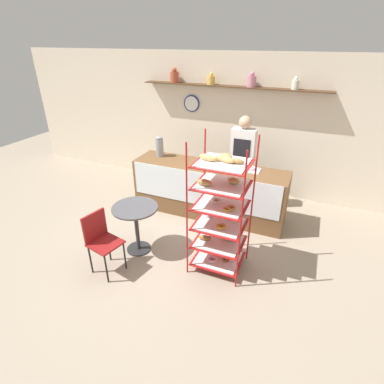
# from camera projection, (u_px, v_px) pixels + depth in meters

# --- Properties ---
(ground_plane) EXTENTS (14.00, 14.00, 0.00)m
(ground_plane) POSITION_uv_depth(u_px,v_px,m) (182.00, 249.00, 4.62)
(ground_plane) COLOR gray
(back_wall) EXTENTS (10.00, 0.30, 2.70)m
(back_wall) POSITION_uv_depth(u_px,v_px,m) (231.00, 124.00, 5.98)
(back_wall) COLOR beige
(back_wall) RESTS_ON ground_plane
(display_counter) EXTENTS (2.71, 0.66, 0.94)m
(display_counter) POSITION_uv_depth(u_px,v_px,m) (209.00, 190.00, 5.36)
(display_counter) COLOR brown
(display_counter) RESTS_ON ground_plane
(pastry_rack) EXTENTS (0.71, 0.62, 1.88)m
(pastry_rack) POSITION_uv_depth(u_px,v_px,m) (220.00, 212.00, 3.89)
(pastry_rack) COLOR #A51919
(pastry_rack) RESTS_ON ground_plane
(person_worker) EXTENTS (0.43, 0.23, 1.73)m
(person_worker) POSITION_uv_depth(u_px,v_px,m) (242.00, 159.00, 5.42)
(person_worker) COLOR #282833
(person_worker) RESTS_ON ground_plane
(cafe_table) EXTENTS (0.66, 0.66, 0.75)m
(cafe_table) POSITION_uv_depth(u_px,v_px,m) (136.00, 218.00, 4.36)
(cafe_table) COLOR #262628
(cafe_table) RESTS_ON ground_plane
(cafe_chair) EXTENTS (0.45, 0.45, 0.88)m
(cafe_chair) POSITION_uv_depth(u_px,v_px,m) (100.00, 237.00, 4.00)
(cafe_chair) COLOR black
(cafe_chair) RESTS_ON ground_plane
(coffee_carafe) EXTENTS (0.15, 0.15, 0.38)m
(coffee_carafe) POSITION_uv_depth(u_px,v_px,m) (160.00, 147.00, 5.50)
(coffee_carafe) COLOR gray
(coffee_carafe) RESTS_ON display_counter
(donut_tray_counter) EXTENTS (0.42, 0.29, 0.05)m
(donut_tray_counter) POSITION_uv_depth(u_px,v_px,m) (246.00, 169.00, 4.99)
(donut_tray_counter) COLOR silver
(donut_tray_counter) RESTS_ON display_counter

